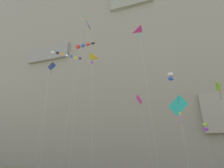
{
  "coord_description": "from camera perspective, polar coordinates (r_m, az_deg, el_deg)",
  "views": [
    {
      "loc": [
        8.65,
        -0.44,
        3.61
      ],
      "look_at": [
        -0.5,
        26.83,
        15.02
      ],
      "focal_mm": 28.52,
      "sensor_mm": 36.0,
      "label": 1
    }
  ],
  "objects": [
    {
      "name": "kite_diamond_high_left",
      "position": [
        22.28,
        20.53,
        -6.69
      ],
      "size": [
        2.34,
        3.3,
        10.22
      ],
      "color": "teal",
      "rests_on": "ground"
    },
    {
      "name": "kite_banner_upper_left",
      "position": [
        36.94,
        -14.61,
        8.05
      ],
      "size": [
        4.47,
        6.95,
        22.54
      ],
      "color": "black",
      "rests_on": "ground"
    },
    {
      "name": "kite_diamond_high_center",
      "position": [
        35.2,
        8.79,
        -5.36
      ],
      "size": [
        2.97,
        6.18,
        14.7
      ],
      "color": "#CC3399",
      "rests_on": "ground"
    },
    {
      "name": "kite_box_high_right",
      "position": [
        39.05,
        27.8,
        -12.11
      ],
      "size": [
        1.58,
        5.62,
        9.2
      ],
      "color": "#8CCC33",
      "rests_on": "ground"
    },
    {
      "name": "kite_windsock_low_center",
      "position": [
        37.53,
        -9.44,
        11.97
      ],
      "size": [
        4.83,
        1.77,
        24.71
      ],
      "color": "red",
      "rests_on": "ground"
    },
    {
      "name": "kite_box_near_cliff",
      "position": [
        36.05,
        18.25,
        2.2
      ],
      "size": [
        1.93,
        3.47,
        18.28
      ],
      "color": "white",
      "rests_on": "ground"
    },
    {
      "name": "kite_diamond_mid_left",
      "position": [
        43.47,
        30.98,
        -1.13
      ],
      "size": [
        1.66,
        7.23,
        18.06
      ],
      "color": "#8CCC33",
      "rests_on": "ground"
    },
    {
      "name": "kite_delta_upper_mid",
      "position": [
        29.06,
        9.77,
        14.65
      ],
      "size": [
        2.11,
        4.19,
        21.18
      ],
      "color": "#CC3399",
      "rests_on": "ground"
    },
    {
      "name": "cliff_face",
      "position": [
        72.02,
        9.3,
        8.35
      ],
      "size": [
        180.0,
        30.77,
        78.56
      ],
      "color": "gray",
      "rests_on": "ground"
    },
    {
      "name": "kite_diamond_far_right",
      "position": [
        42.85,
        -18.87,
        4.59
      ],
      "size": [
        1.99,
        2.42,
        23.41
      ],
      "color": "navy",
      "rests_on": "ground"
    },
    {
      "name": "kite_banner_mid_center",
      "position": [
        44.35,
        -8.29,
        17.68
      ],
      "size": [
        1.68,
        7.65,
        33.42
      ],
      "color": "black",
      "rests_on": "ground"
    },
    {
      "name": "kite_delta_low_left",
      "position": [
        29.83,
        -7.18,
        6.42
      ],
      "size": [
        4.23,
        5.76,
        18.08
      ],
      "color": "yellow",
      "rests_on": "ground"
    }
  ]
}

